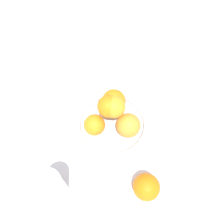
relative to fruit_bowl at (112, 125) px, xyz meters
name	(u,v)px	position (x,y,z in m)	size (l,w,h in m)	color
ground_plane	(112,127)	(0.00, 0.00, -0.02)	(4.00, 4.00, 0.00)	silver
fruit_bowl	(112,125)	(0.00, 0.00, 0.00)	(0.25, 0.25, 0.04)	silver
orange_pile	(113,112)	(0.00, 0.00, 0.08)	(0.17, 0.18, 0.13)	orange
stray_orange	(146,187)	(0.20, 0.12, 0.02)	(0.08, 0.08, 0.08)	orange
drinking_glass	(52,187)	(0.24, -0.14, 0.05)	(0.07, 0.07, 0.13)	white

